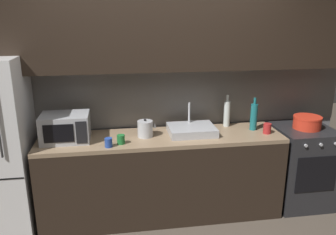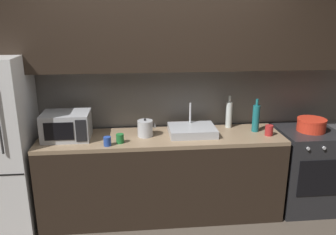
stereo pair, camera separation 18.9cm
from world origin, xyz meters
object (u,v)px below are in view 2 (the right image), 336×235
wine_bottle_teal (256,118)px  wine_bottle_clear (229,114)px  kettle (145,128)px  oven_range (305,169)px  microwave (67,126)px  mug_blue (107,141)px  cooking_pot (311,125)px  mug_green (120,138)px  mug_red (269,130)px

wine_bottle_teal → wine_bottle_clear: 0.29m
kettle → wine_bottle_clear: (0.92, 0.20, 0.06)m
oven_range → wine_bottle_teal: bearing=174.8°
oven_range → kettle: size_ratio=4.71×
kettle → oven_range: bearing=-0.5°
microwave → wine_bottle_clear: size_ratio=1.30×
microwave → mug_blue: microwave is taller
oven_range → microwave: 2.60m
mug_blue → cooking_pot: bearing=5.8°
microwave → kettle: 0.78m
wine_bottle_teal → mug_blue: wine_bottle_teal is taller
microwave → mug_blue: size_ratio=5.21×
oven_range → wine_bottle_clear: bearing=165.5°
wine_bottle_clear → mug_green: 1.23m
wine_bottle_clear → mug_red: 0.47m
wine_bottle_clear → mug_blue: size_ratio=4.02×
microwave → mug_green: size_ratio=5.11×
oven_range → mug_green: (-2.00, -0.15, 0.49)m
oven_range → wine_bottle_teal: 0.84m
oven_range → microwave: bearing=179.6°
microwave → wine_bottle_teal: (1.95, 0.03, 0.01)m
wine_bottle_teal → wine_bottle_clear: (-0.25, 0.16, 0.00)m
oven_range → wine_bottle_clear: 1.05m
kettle → mug_red: kettle is taller
kettle → cooking_pot: size_ratio=0.64×
microwave → wine_bottle_clear: 1.71m
mug_blue → cooking_pot: (2.13, 0.22, 0.02)m
wine_bottle_clear → mug_blue: bearing=-161.5°
wine_bottle_clear → cooking_pot: size_ratio=1.18×
mug_blue → cooking_pot: cooking_pot is taller
cooking_pot → mug_green: bearing=-175.6°
wine_bottle_clear → mug_red: wine_bottle_clear is taller
microwave → oven_range: bearing=-0.4°
wine_bottle_clear → cooking_pot: 0.87m
mug_blue → oven_range: bearing=5.8°
wine_bottle_teal → mug_red: wine_bottle_teal is taller
wine_bottle_clear → mug_red: size_ratio=3.29×
oven_range → mug_red: bearing=-170.0°
microwave → mug_green: microwave is taller
wine_bottle_clear → mug_green: size_ratio=3.94×
mug_red → mug_green: bearing=-177.5°
oven_range → mug_blue: bearing=-174.2°
mug_blue → mug_green: bearing=28.7°
oven_range → kettle: (-1.75, 0.02, 0.53)m
wine_bottle_teal → wine_bottle_clear: size_ratio=0.99×
oven_range → microwave: (-2.53, 0.02, 0.58)m
oven_range → cooking_pot: 0.52m
wine_bottle_teal → mug_red: bearing=-55.1°
microwave → mug_blue: bearing=-29.8°
oven_range → mug_red: size_ratio=8.36×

